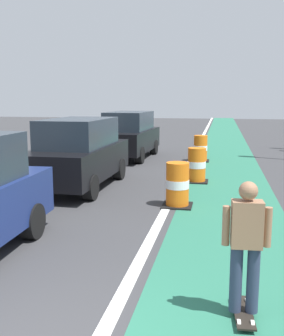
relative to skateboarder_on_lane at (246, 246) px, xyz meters
The scene contains 8 objects.
bike_lane_strip 10.71m from the skateboarder_on_lane, 90.41° to the left, with size 2.50×80.00×0.01m, color #286B51.
lane_divider_stripe 10.83m from the skateboarder_on_lane, 98.40° to the left, with size 0.20×80.00×0.01m, color silver.
skateboarder_on_lane is the anchor object (origin of this frame).
parked_suv_second 7.94m from the skateboarder_on_lane, 123.92° to the left, with size 1.98×4.63×2.04m.
parked_suv_third 13.45m from the skateboarder_on_lane, 108.70° to the left, with size 2.05×4.67×2.04m.
traffic_barrel_front 5.17m from the skateboarder_on_lane, 105.06° to the left, with size 0.73×0.73×1.09m.
traffic_barrel_mid 8.10m from the skateboarder_on_lane, 97.50° to the left, with size 0.73×0.73×1.09m.
traffic_barrel_back 12.44m from the skateboarder_on_lane, 95.36° to the left, with size 0.73×0.73×1.09m.
Camera 1 is at (2.15, -3.39, 2.64)m, focal length 43.42 mm.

